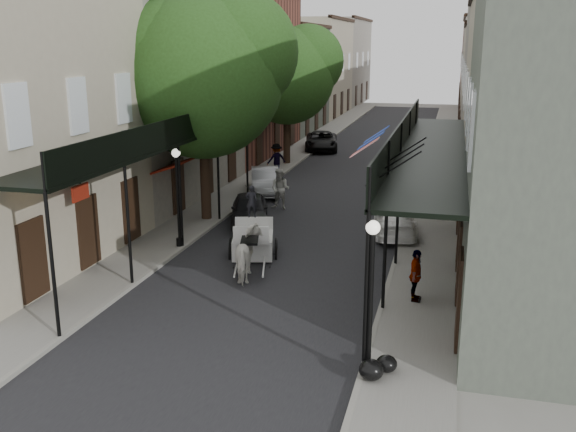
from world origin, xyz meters
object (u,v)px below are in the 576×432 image
Objects in this scene: lamppost_left at (178,196)px; car_left_mid at (265,181)px; pedestrian_sidewalk_left at (276,159)px; lamppost_right_far at (421,154)px; car_right_far at (392,175)px; carriage at (253,225)px; pedestrian_walking at (280,189)px; car_left_near at (250,209)px; car_left_far at (321,141)px; tree_far at (293,72)px; tree_near at (212,70)px; pedestrian_sidewalk_right at (416,276)px; car_right_near at (395,221)px; horse at (250,254)px; lamppost_right_near at (371,297)px.

car_left_mid is (0.50, 9.71, -1.39)m from lamppost_left.
lamppost_left is 14.11m from pedestrian_sidewalk_left.
lamppost_right_far is 2.28m from car_right_far.
carriage is 1.47× the size of pedestrian_walking.
car_right_far is at bearing 42.42° from car_left_near.
tree_far is at bearing -107.25° from car_left_far.
tree_near is 6.50m from pedestrian_walking.
tree_near reaches higher than carriage.
car_left_far is at bearing 88.29° from tree_near.
car_right_near is at bearing 13.15° from pedestrian_sidewalk_right.
lamppost_left is 1.87× the size of horse.
car_left_near is at bearing -7.54° from tree_near.
car_left_mid is 14.46m from car_left_far.
lamppost_right_far is 0.92× the size of car_left_mid.
lamppost_right_far is at bearing -36.51° from tree_far.
pedestrian_sidewalk_left is at bearing 110.60° from lamppost_right_near.
lamppost_right_near is 1.32× the size of carriage.
tree_near is 4.85× the size of horse.
lamppost_right_near is 33.10m from car_left_far.
carriage is at bearing -75.62° from pedestrian_walking.
lamppost_right_near and lamppost_left have the same top height.
car_left_near is 20.22m from car_left_far.
lamppost_right_near is 21.10m from car_right_far.
car_right_far is at bearing 11.01° from pedestrian_sidewalk_right.
pedestrian_sidewalk_left is at bearing 114.65° from pedestrian_walking.
carriage reaches higher than pedestrian_walking.
tree_near is 6.09× the size of pedestrian_sidewalk_right.
car_left_mid is 9.28m from car_right_near.
carriage reaches higher than pedestrian_sidewalk_right.
pedestrian_walking is (2.25, -11.38, -4.88)m from tree_far.
tree_far is 9.95m from car_left_mid.
pedestrian_sidewalk_left is at bearing -92.21° from horse.
tree_near reaches higher than tree_far.
pedestrian_sidewalk_left is at bearing 87.38° from carriage.
pedestrian_walking is at bearing 37.46° from pedestrian_sidewalk_right.
pedestrian_walking is 0.39× the size of car_left_far.
tree_far is at bearing 143.49° from lamppost_right_far.
lamppost_right_near reaches higher than carriage.
tree_near is at bearing 53.17° from pedestrian_sidewalk_left.
tree_far reaches higher than car_left_near.
pedestrian_sidewalk_right is (8.95, -3.22, -1.14)m from lamppost_left.
lamppost_left is 9.58m from pedestrian_sidewalk_right.
car_left_near is at bearing 119.25° from lamppost_right_near.
car_left_mid is at bearing 113.50° from lamppost_right_near.
tree_near is 6.10m from lamppost_left.
carriage is 0.57× the size of car_left_far.
lamppost_left reaches higher than horse.
car_left_near is (-0.60, -2.84, -0.30)m from pedestrian_walking.
lamppost_left reaches higher than pedestrian_sidewalk_right.
lamppost_right_far reaches higher than pedestrian_sidewalk_right.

